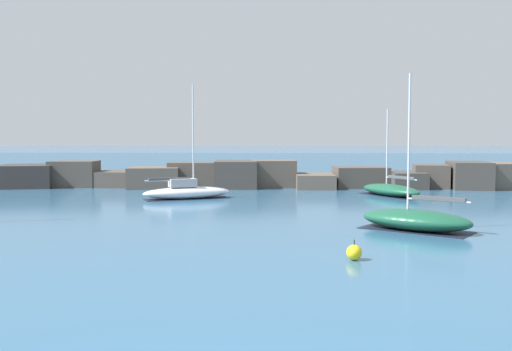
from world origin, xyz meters
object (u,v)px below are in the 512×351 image
at_px(sailboat_moored_1, 390,190).
at_px(sailboat_moored_4, 416,220).
at_px(mooring_buoy_orange_near, 354,252).
at_px(sailboat_moored_2, 187,191).

xyz_separation_m(sailboat_moored_1, sailboat_moored_4, (-1.96, -17.40, 0.06)).
distance_m(sailboat_moored_1, mooring_buoy_orange_near, 25.50).
bearing_deg(sailboat_moored_1, mooring_buoy_orange_near, -103.75).
relative_size(sailboat_moored_4, mooring_buoy_orange_near, 9.97).
distance_m(sailboat_moored_4, mooring_buoy_orange_near, 8.44).
relative_size(sailboat_moored_2, mooring_buoy_orange_near, 10.97).
height_order(sailboat_moored_1, sailboat_moored_4, sailboat_moored_4).
relative_size(sailboat_moored_1, sailboat_moored_4, 0.88).
xyz_separation_m(sailboat_moored_2, sailboat_moored_4, (14.47, -14.56, -0.02)).
xyz_separation_m(sailboat_moored_2, mooring_buoy_orange_near, (10.37, -21.93, -0.28)).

